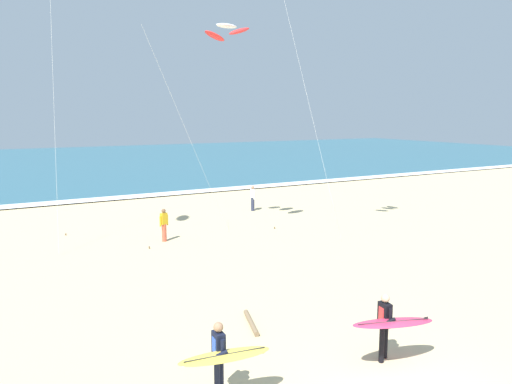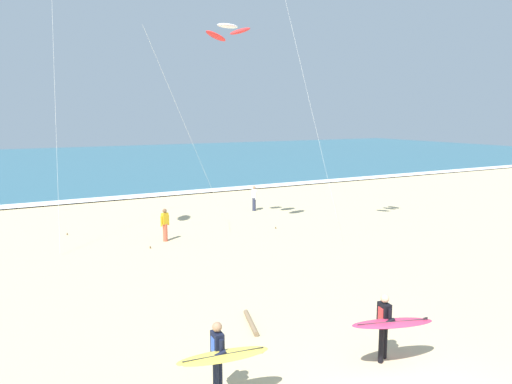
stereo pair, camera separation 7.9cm
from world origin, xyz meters
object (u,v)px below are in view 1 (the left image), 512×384
object	(u,v)px
surfer_trailing	(389,323)
kite_arc_ivory_near	(226,31)
surfer_lead	(222,355)
bystander_yellow_top	(164,225)
driftwood_log	(251,322)
bystander_white_top	(253,198)

from	to	relation	value
surfer_trailing	kite_arc_ivory_near	bearing A→B (deg)	80.18
kite_arc_ivory_near	surfer_lead	bearing A→B (deg)	-116.29
bystander_yellow_top	driftwood_log	size ratio (longest dim) A/B	1.01
bystander_yellow_top	bystander_white_top	size ratio (longest dim) A/B	1.00
surfer_lead	bystander_white_top	distance (m)	20.68
kite_arc_ivory_near	driftwood_log	bearing A→B (deg)	-112.42
surfer_trailing	kite_arc_ivory_near	size ratio (longest dim) A/B	0.22
surfer_lead	kite_arc_ivory_near	distance (m)	17.39
surfer_lead	driftwood_log	bearing A→B (deg)	52.36
kite_arc_ivory_near	surfer_trailing	bearing A→B (deg)	-99.82
kite_arc_ivory_near	bystander_yellow_top	xyz separation A→B (m)	(-3.43, -0.08, -9.16)
surfer_trailing	surfer_lead	bearing A→B (deg)	173.17
surfer_lead	kite_arc_ivory_near	world-z (taller)	kite_arc_ivory_near
surfer_lead	bystander_yellow_top	size ratio (longest dim) A/B	1.28
bystander_yellow_top	driftwood_log	bearing A→B (deg)	-94.65
driftwood_log	kite_arc_ivory_near	bearing A→B (deg)	67.58
driftwood_log	bystander_white_top	bearing A→B (deg)	61.18
surfer_lead	bystander_white_top	xyz separation A→B (m)	(10.48, 17.82, -0.23)
kite_arc_ivory_near	bystander_yellow_top	world-z (taller)	kite_arc_ivory_near
bystander_yellow_top	bystander_white_top	distance (m)	8.59
surfer_lead	bystander_white_top	size ratio (longest dim) A/B	1.28
surfer_lead	kite_arc_ivory_near	bearing A→B (deg)	63.71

